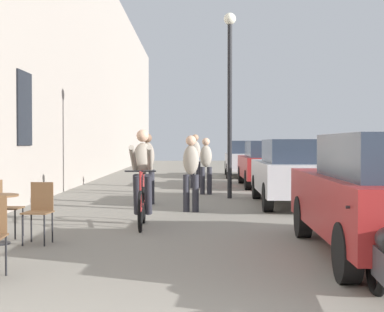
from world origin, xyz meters
TOP-DOWN VIEW (x-y plane):
  - building_facade_left at (-3.45, 14.00)m, footprint 0.54×68.00m
  - cafe_chair_mid_toward_street at (-2.26, 5.56)m, footprint 0.41×0.41m
  - cafe_chair_mid_toward_wall at (-1.57, 5.05)m, footprint 0.42×0.42m
  - cyclist_on_bicycle at (-0.21, 6.81)m, footprint 0.52×1.76m
  - pedestrian_near at (0.64, 8.87)m, footprint 0.38×0.30m
  - pedestrian_mid at (-0.41, 10.42)m, footprint 0.35×0.25m
  - pedestrian_far at (1.06, 13.02)m, footprint 0.35×0.25m
  - pedestrian_furthest at (0.77, 15.41)m, footprint 0.35×0.25m
  - street_lamp at (1.66, 11.86)m, footprint 0.32×0.32m
  - parked_car_second at (3.14, 10.16)m, footprint 1.94×4.41m
  - parked_car_third at (3.24, 15.92)m, footprint 1.86×4.32m
  - parked_car_fourth at (3.05, 21.52)m, footprint 1.99×4.45m

SIDE VIEW (x-z plane):
  - cafe_chair_mid_toward_street at x=-2.26m, z-range 0.07..0.96m
  - cafe_chair_mid_toward_wall at x=-1.57m, z-range 0.07..0.96m
  - parked_car_third at x=3.24m, z-range 0.03..1.56m
  - parked_car_second at x=3.14m, z-range 0.03..1.58m
  - parked_car_fourth at x=3.05m, z-range 0.03..1.59m
  - cyclist_on_bicycle at x=-0.21m, z-range -0.06..1.68m
  - pedestrian_far at x=1.06m, z-range 0.10..1.72m
  - pedestrian_near at x=0.64m, z-range 0.10..1.73m
  - pedestrian_mid at x=-0.41m, z-range 0.11..1.81m
  - pedestrian_furthest at x=0.77m, z-range 0.11..1.86m
  - street_lamp at x=1.66m, z-range 0.66..5.56m
  - building_facade_left at x=-3.45m, z-range 0.00..9.05m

